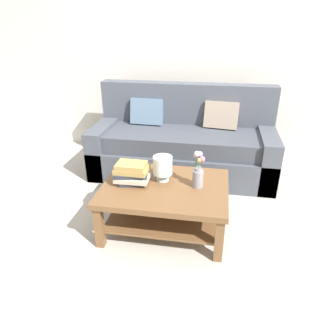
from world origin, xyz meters
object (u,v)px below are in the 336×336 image
object	(u,v)px
couch	(183,144)
glass_hurricane_vase	(163,166)
book_stack_main	(132,173)
coffee_table	(165,197)
flower_pitcher	(198,173)

from	to	relation	value
couch	glass_hurricane_vase	distance (m)	1.13
couch	book_stack_main	size ratio (longest dim) A/B	6.79
coffee_table	book_stack_main	size ratio (longest dim) A/B	3.44
coffee_table	glass_hurricane_vase	distance (m)	0.28
couch	flower_pitcher	bearing A→B (deg)	-76.98
book_stack_main	flower_pitcher	distance (m)	0.59
book_stack_main	glass_hurricane_vase	bearing A→B (deg)	19.49
glass_hurricane_vase	flower_pitcher	size ratio (longest dim) A/B	0.68
couch	coffee_table	xyz separation A→B (m)	(-0.01, -1.21, -0.04)
couch	coffee_table	bearing A→B (deg)	-90.54
coffee_table	book_stack_main	world-z (taller)	book_stack_main
couch	glass_hurricane_vase	size ratio (longest dim) A/B	9.45
couch	coffee_table	world-z (taller)	couch
couch	flower_pitcher	size ratio (longest dim) A/B	6.45
glass_hurricane_vase	coffee_table	bearing A→B (deg)	-67.30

